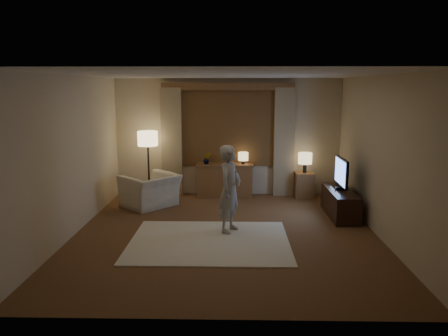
{
  "coord_description": "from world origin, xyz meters",
  "views": [
    {
      "loc": [
        0.13,
        -6.97,
        2.41
      ],
      "look_at": [
        -0.04,
        0.6,
        1.0
      ],
      "focal_mm": 35.0,
      "sensor_mm": 36.0,
      "label": 1
    }
  ],
  "objects_px": {
    "side_table": "(304,185)",
    "person": "(230,189)",
    "armchair": "(150,191)",
    "sideboard": "(225,181)",
    "tv_stand": "(340,203)"
  },
  "relations": [
    {
      "from": "armchair",
      "to": "person",
      "type": "bearing_deg",
      "value": 88.49
    },
    {
      "from": "tv_stand",
      "to": "person",
      "type": "height_order",
      "value": "person"
    },
    {
      "from": "armchair",
      "to": "person",
      "type": "relative_size",
      "value": 0.7
    },
    {
      "from": "sideboard",
      "to": "armchair",
      "type": "xyz_separation_m",
      "value": [
        -1.5,
        -0.86,
        -0.02
      ]
    },
    {
      "from": "sideboard",
      "to": "side_table",
      "type": "distance_m",
      "value": 1.75
    },
    {
      "from": "person",
      "to": "sideboard",
      "type": "bearing_deg",
      "value": 27.37
    },
    {
      "from": "side_table",
      "to": "person",
      "type": "relative_size",
      "value": 0.38
    },
    {
      "from": "armchair",
      "to": "person",
      "type": "xyz_separation_m",
      "value": [
        1.63,
        -1.57,
        0.42
      ]
    },
    {
      "from": "side_table",
      "to": "tv_stand",
      "type": "relative_size",
      "value": 0.4
    },
    {
      "from": "sideboard",
      "to": "tv_stand",
      "type": "height_order",
      "value": "sideboard"
    },
    {
      "from": "sideboard",
      "to": "person",
      "type": "relative_size",
      "value": 0.82
    },
    {
      "from": "sideboard",
      "to": "tv_stand",
      "type": "relative_size",
      "value": 0.86
    },
    {
      "from": "person",
      "to": "side_table",
      "type": "bearing_deg",
      "value": -9.89
    },
    {
      "from": "sideboard",
      "to": "side_table",
      "type": "height_order",
      "value": "sideboard"
    },
    {
      "from": "sideboard",
      "to": "tv_stand",
      "type": "distance_m",
      "value": 2.63
    }
  ]
}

